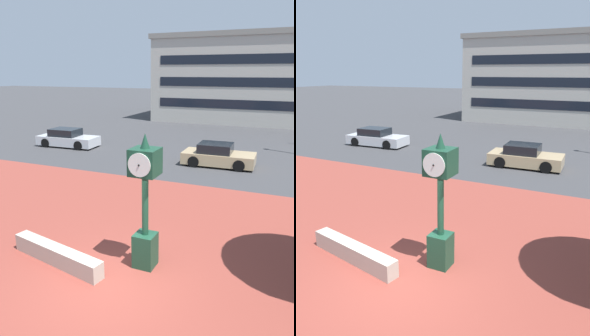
# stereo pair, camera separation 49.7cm
# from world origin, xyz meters

# --- Properties ---
(ground_plane) EXTENTS (200.00, 200.00, 0.00)m
(ground_plane) POSITION_xyz_m (0.00, 0.00, 0.00)
(ground_plane) COLOR #38383A
(plaza_brick_paving) EXTENTS (44.00, 12.70, 0.01)m
(plaza_brick_paving) POSITION_xyz_m (0.00, 2.35, 0.00)
(plaza_brick_paving) COLOR brown
(plaza_brick_paving) RESTS_ON ground
(planter_wall) EXTENTS (3.22, 1.03, 0.50)m
(planter_wall) POSITION_xyz_m (-1.85, 0.40, 0.25)
(planter_wall) COLOR #ADA393
(planter_wall) RESTS_ON ground
(street_clock) EXTENTS (0.70, 0.82, 3.72)m
(street_clock) POSITION_xyz_m (0.47, 1.27, 1.89)
(street_clock) COLOR #19422D
(street_clock) RESTS_ON ground
(car_street_near) EXTENTS (4.42, 2.07, 1.28)m
(car_street_near) POSITION_xyz_m (-11.12, 13.63, 0.57)
(car_street_near) COLOR #B7BABF
(car_street_near) RESTS_ON ground
(car_street_mid) EXTENTS (4.10, 2.06, 1.28)m
(car_street_mid) POSITION_xyz_m (-0.04, 12.69, 0.57)
(car_street_mid) COLOR tan
(car_street_mid) RESTS_ON ground
(civic_building) EXTENTS (22.45, 15.43, 9.00)m
(civic_building) POSITION_xyz_m (0.17, 35.81, 4.51)
(civic_building) COLOR #B2ADA3
(civic_building) RESTS_ON ground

